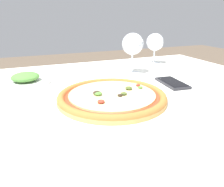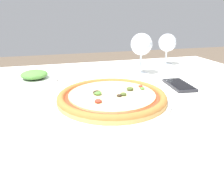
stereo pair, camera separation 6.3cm
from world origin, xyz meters
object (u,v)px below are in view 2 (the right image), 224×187
Objects in this scene: pizza_plate at (112,98)px; wine_glass_far_left at (141,45)px; side_plate at (35,77)px; dining_table at (152,122)px; cell_phone at (179,85)px; wine_glass_far_right at (167,43)px.

wine_glass_far_left is at bearing 53.83° from pizza_plate.
wine_glass_far_left reaches higher than side_plate.
side_plate reaches higher than dining_table.
dining_table is at bearing -147.23° from cell_phone.
side_plate is (-0.51, 0.21, 0.01)m from cell_phone.
wine_glass_far_right is 0.38m from cell_phone.
wine_glass_far_left is at bearing -1.76° from side_plate.
wine_glass_far_right is at bearing 57.50° from dining_table.
side_plate is (-0.44, 0.01, -0.11)m from wine_glass_far_left.
wine_glass_far_right is at bearing 46.10° from pizza_plate.
wine_glass_far_left is at bearing -145.21° from wine_glass_far_right.
pizza_plate is 1.97× the size of wine_glass_far_left.
wine_glass_far_right reaches higher than dining_table.
wine_glass_far_left reaches higher than wine_glass_far_right.
side_plate is (-0.23, 0.30, -0.00)m from pizza_plate.
wine_glass_far_right is 1.03× the size of cell_phone.
wine_glass_far_left reaches higher than dining_table.
cell_phone is at bearing -22.80° from side_plate.
pizza_plate is 0.29m from cell_phone.
dining_table is 6.81× the size of wine_glass_far_left.
cell_phone is (0.07, -0.20, -0.12)m from wine_glass_far_left.
wine_glass_far_right reaches higher than side_plate.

